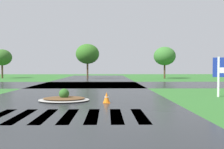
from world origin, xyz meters
TOP-DOWN VIEW (x-y plane):
  - asphalt_roadway at (0.00, 10.00)m, footprint 10.81×80.00m
  - asphalt_cross_road at (0.00, 21.61)m, footprint 90.00×9.72m
  - crosswalk_stripes at (0.00, 4.74)m, footprint 6.75×3.02m
  - median_island at (-0.46, 8.98)m, footprint 2.78×2.26m
  - traffic_cone at (1.88, 8.13)m, footprint 0.36×0.36m
  - background_treeline at (5.86, 35.49)m, footprint 44.52×5.31m

SIDE VIEW (x-z plane):
  - asphalt_roadway at x=0.00m, z-range 0.00..0.01m
  - asphalt_cross_road at x=0.00m, z-range 0.00..0.01m
  - crosswalk_stripes at x=0.00m, z-range 0.00..0.01m
  - median_island at x=-0.46m, z-range -0.21..0.47m
  - traffic_cone at x=1.88m, z-range -0.01..0.55m
  - background_treeline at x=5.86m, z-range 0.95..6.48m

